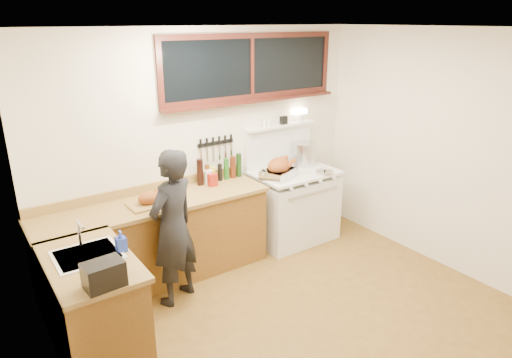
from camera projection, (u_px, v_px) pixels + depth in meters
ground_plane at (303, 321)px, 4.27m from camera, size 4.00×3.50×0.02m
room_shell at (310, 151)px, 3.72m from camera, size 4.10×3.60×2.65m
counter_back at (157, 241)px, 4.81m from camera, size 2.44×0.64×1.00m
counter_left at (94, 309)px, 3.69m from camera, size 0.64×1.09×0.90m
sink_unit at (88, 261)px, 3.62m from camera, size 0.50×0.45×0.37m
vintage_stove at (293, 204)px, 5.74m from camera, size 1.02×0.74×1.59m
back_window at (252, 74)px, 5.23m from camera, size 2.32×0.13×0.77m
left_doorway at (89, 336)px, 2.41m from camera, size 0.02×1.04×2.17m
knife_strip at (216, 144)px, 5.22m from camera, size 0.46×0.03×0.28m
man at (173, 228)px, 4.35m from camera, size 0.67×0.57×1.56m
soap_bottle at (121, 241)px, 3.64m from camera, size 0.08×0.09×0.18m
toaster at (104, 274)px, 3.16m from camera, size 0.28×0.20×0.19m
cutting_board at (149, 200)px, 4.56m from camera, size 0.41×0.31×0.14m
roast_turkey at (279, 169)px, 5.35m from camera, size 0.48×0.42×0.24m
stockpot at (304, 154)px, 5.80m from camera, size 0.39×0.39×0.29m
saucepan at (288, 164)px, 5.68m from camera, size 0.17×0.28×0.12m
pot_lid at (325, 172)px, 5.52m from camera, size 0.26×0.26×0.04m
coffee_tin at (213, 180)px, 5.08m from camera, size 0.09×0.08×0.14m
pitcher at (209, 177)px, 5.13m from camera, size 0.11×0.11×0.17m
bottle_cluster at (220, 170)px, 5.23m from camera, size 0.58×0.07×0.30m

